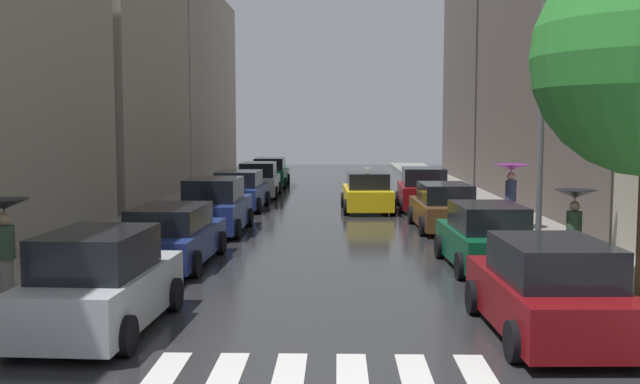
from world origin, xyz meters
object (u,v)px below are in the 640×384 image
object	(u,v)px
parked_car_left_third	(215,207)
parked_car_left_second	(172,237)
parked_car_left_sixth	(270,173)
parked_car_right_fourth	(423,190)
parked_car_left_fourth	(240,191)
taxi_midroad	(367,193)
parked_car_right_third	(444,208)
pedestrian_by_kerb	(511,179)
pedestrian_foreground	(574,212)
parked_car_right_nearest	(549,291)
pedestrian_near_tree	(5,228)
parked_car_left_nearest	(101,284)
lamp_post_right	(542,98)
parked_car_right_second	(486,238)
parked_car_left_fifth	(259,181)

from	to	relation	value
parked_car_left_third	parked_car_left_second	bearing A→B (deg)	179.33
parked_car_left_sixth	parked_car_right_fourth	bearing A→B (deg)	-147.75
parked_car_left_fourth	taxi_midroad	distance (m)	5.43
parked_car_right_third	pedestrian_by_kerb	world-z (taller)	pedestrian_by_kerb
parked_car_right_fourth	pedestrian_foreground	size ratio (longest dim) A/B	2.35
parked_car_right_nearest	parked_car_right_third	size ratio (longest dim) A/B	0.97
pedestrian_near_tree	parked_car_right_third	bearing A→B (deg)	-119.54
parked_car_left_second	parked_car_left_fourth	world-z (taller)	parked_car_left_fourth
parked_car_left_second	parked_car_left_nearest	bearing A→B (deg)	-176.74
pedestrian_foreground	pedestrian_near_tree	world-z (taller)	pedestrian_near_tree
parked_car_left_third	lamp_post_right	bearing A→B (deg)	-116.13
parked_car_right_nearest	parked_car_right_fourth	distance (m)	18.53
parked_car_left_sixth	parked_car_right_second	distance (m)	25.64
parked_car_right_third	pedestrian_foreground	xyz separation A→B (m)	(1.94, -7.58, 0.78)
parked_car_left_fourth	pedestrian_near_tree	distance (m)	16.98
pedestrian_by_kerb	parked_car_left_fifth	bearing A→B (deg)	116.15
parked_car_left_third	parked_car_left_fourth	distance (m)	6.71
parked_car_left_third	parked_car_left_sixth	distance (m)	18.53
pedestrian_near_tree	parked_car_left_second	bearing A→B (deg)	-103.63
taxi_midroad	parked_car_left_fifth	bearing A→B (deg)	39.07
parked_car_left_nearest	parked_car_right_third	world-z (taller)	parked_car_left_nearest
parked_car_left_second	parked_car_left_sixth	xyz separation A→B (m)	(0.25, 24.22, 0.06)
parked_car_right_second	taxi_midroad	xyz separation A→B (m)	(-2.45, 12.15, 0.00)
parked_car_left_third	parked_car_right_third	world-z (taller)	parked_car_left_third
parked_car_right_second	pedestrian_by_kerb	distance (m)	6.67
pedestrian_near_tree	lamp_post_right	distance (m)	13.20
parked_car_left_fifth	pedestrian_near_tree	bearing A→B (deg)	172.46
parked_car_left_third	parked_car_left_nearest	bearing A→B (deg)	-179.33
parked_car_left_fourth	parked_car_left_fifth	distance (m)	5.49
parked_car_right_fourth	parked_car_left_fourth	bearing A→B (deg)	92.04
parked_car_left_second	pedestrian_by_kerb	bearing A→B (deg)	-57.06
parked_car_right_nearest	taxi_midroad	xyz separation A→B (m)	(-2.32, 17.99, -0.01)
parked_car_left_fourth	lamp_post_right	distance (m)	15.27
parked_car_left_fourth	taxi_midroad	bearing A→B (deg)	-93.84
parked_car_left_sixth	pedestrian_foreground	distance (m)	27.07
parked_car_right_second	parked_car_left_second	bearing A→B (deg)	85.92
lamp_post_right	parked_car_left_nearest	bearing A→B (deg)	-143.62
parked_car_left_second	parked_car_right_second	world-z (taller)	parked_car_right_second
parked_car_left_nearest	parked_car_left_fourth	xyz separation A→B (m)	(-0.09, 18.37, -0.05)
parked_car_right_second	taxi_midroad	bearing A→B (deg)	9.24
parked_car_right_third	pedestrian_foreground	size ratio (longest dim) A/B	2.35
parked_car_right_nearest	pedestrian_by_kerb	world-z (taller)	pedestrian_by_kerb
parked_car_left_fifth	lamp_post_right	world-z (taller)	lamp_post_right
taxi_midroad	parked_car_right_second	bearing A→B (deg)	-170.37
parked_car_left_fourth	parked_car_right_fourth	distance (m)	7.79
parked_car_left_sixth	parked_car_right_third	distance (m)	19.30
lamp_post_right	pedestrian_near_tree	bearing A→B (deg)	-155.50
parked_car_left_fifth	parked_car_right_second	xyz separation A→B (m)	(7.64, -18.14, -0.05)
parked_car_right_second	taxi_midroad	size ratio (longest dim) A/B	0.95
pedestrian_near_tree	lamp_post_right	xyz separation A→B (m)	(11.76, 5.36, 2.71)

